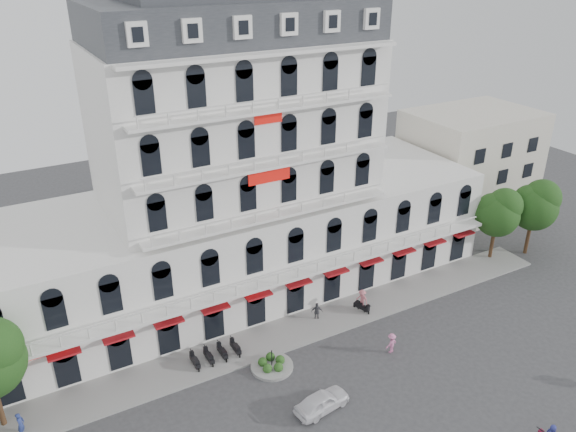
{
  "coord_description": "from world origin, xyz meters",
  "views": [
    {
      "loc": [
        -17.94,
        -23.5,
        28.27
      ],
      "look_at": [
        0.59,
        10.0,
        10.09
      ],
      "focal_mm": 35.0,
      "sensor_mm": 36.0,
      "label": 1
    }
  ],
  "objects": [
    {
      "name": "sidewalk",
      "position": [
        0.0,
        9.0,
        0.08
      ],
      "size": [
        53.0,
        4.0,
        0.16
      ],
      "primitive_type": "cube",
      "color": "gray",
      "rests_on": "ground"
    },
    {
      "name": "flank_building_east",
      "position": [
        30.0,
        20.0,
        6.0
      ],
      "size": [
        14.0,
        10.0,
        12.0
      ],
      "primitive_type": "cube",
      "color": "beige",
      "rests_on": "ground"
    },
    {
      "name": "main_building",
      "position": [
        0.0,
        18.0,
        9.96
      ],
      "size": [
        45.0,
        15.0,
        25.8
      ],
      "color": "silver",
      "rests_on": "ground"
    },
    {
      "name": "pedestrian_mid",
      "position": [
        3.09,
        9.5,
        0.83
      ],
      "size": [
        1.04,
        0.85,
        1.65
      ],
      "primitive_type": "imported",
      "rotation": [
        0.0,
        0.0,
        2.59
      ],
      "color": "#4C4C52",
      "rests_on": "ground"
    },
    {
      "name": "parked_car",
      "position": [
        -1.96,
        0.64,
        0.69
      ],
      "size": [
        4.22,
        2.18,
        1.37
      ],
      "primitive_type": "imported",
      "rotation": [
        0.0,
        0.0,
        1.71
      ],
      "color": "white",
      "rests_on": "ground"
    },
    {
      "name": "tree_east_inner",
      "position": [
        24.05,
        9.98,
        5.21
      ],
      "size": [
        4.4,
        4.37,
        7.57
      ],
      "color": "#382314",
      "rests_on": "ground"
    },
    {
      "name": "traffic_island",
      "position": [
        -3.0,
        6.0,
        0.26
      ],
      "size": [
        3.2,
        3.2,
        1.6
      ],
      "color": "gray",
      "rests_on": "ground"
    },
    {
      "name": "pedestrian_far",
      "position": [
        -20.0,
        8.05,
        0.89
      ],
      "size": [
        0.66,
        0.77,
        1.78
      ],
      "primitive_type": "imported",
      "rotation": [
        0.0,
        0.0,
        1.14
      ],
      "color": "navy",
      "rests_on": "ground"
    },
    {
      "name": "parked_scooter_row",
      "position": [
        -6.35,
        8.8,
        0.0
      ],
      "size": [
        4.4,
        1.8,
        1.1
      ],
      "primitive_type": null,
      "color": "black",
      "rests_on": "ground"
    },
    {
      "name": "rider_center",
      "position": [
        7.04,
        8.59,
        1.19
      ],
      "size": [
        0.97,
        1.66,
        2.24
      ],
      "rotation": [
        0.0,
        0.0,
        5.02
      ],
      "color": "black",
      "rests_on": "ground"
    },
    {
      "name": "pedestrian_right",
      "position": [
        5.92,
        3.13,
        0.85
      ],
      "size": [
        1.19,
        0.82,
        1.69
      ],
      "primitive_type": "imported",
      "rotation": [
        0.0,
        0.0,
        3.33
      ],
      "color": "pink",
      "rests_on": "ground"
    },
    {
      "name": "ground",
      "position": [
        0.0,
        0.0,
        0.0
      ],
      "size": [
        120.0,
        120.0,
        0.0
      ],
      "primitive_type": "plane",
      "color": "#38383A",
      "rests_on": "ground"
    },
    {
      "name": "tree_east_outer",
      "position": [
        28.05,
        8.98,
        5.55
      ],
      "size": [
        4.65,
        4.65,
        8.05
      ],
      "color": "#382314",
      "rests_on": "ground"
    }
  ]
}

